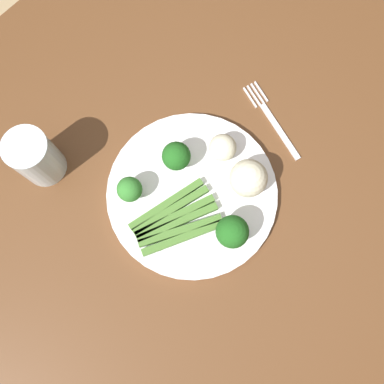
{
  "coord_description": "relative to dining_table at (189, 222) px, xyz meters",
  "views": [
    {
      "loc": [
        -0.1,
        -0.1,
        1.45
      ],
      "look_at": [
        0.03,
        0.02,
        0.76
      ],
      "focal_mm": 39.63,
      "sensor_mm": 36.0,
      "label": 1
    }
  ],
  "objects": [
    {
      "name": "cauliflower_left",
      "position": [
        0.1,
        -0.04,
        0.14
      ],
      "size": [
        0.06,
        0.06,
        0.06
      ],
      "primitive_type": "sphere",
      "color": "beige",
      "rests_on": "plate"
    },
    {
      "name": "broccoli_right",
      "position": [
        0.02,
        -0.08,
        0.14
      ],
      "size": [
        0.05,
        0.05,
        0.06
      ],
      "color": "#4C7F2B",
      "rests_on": "plate"
    },
    {
      "name": "ground_plane",
      "position": [
        0.0,
        0.0,
        -0.66
      ],
      "size": [
        6.0,
        6.0,
        0.02
      ],
      "primitive_type": "cube",
      "color": "tan"
    },
    {
      "name": "fork",
      "position": [
        0.23,
        0.01,
        0.09
      ],
      "size": [
        0.07,
        0.16,
        0.0
      ],
      "rotation": [
        0.0,
        0.0,
        1.27
      ],
      "color": "silver",
      "rests_on": "dining_table"
    },
    {
      "name": "broccoli_front_left",
      "position": [
        -0.04,
        0.09,
        0.13
      ],
      "size": [
        0.04,
        0.04,
        0.05
      ],
      "color": "#609E3D",
      "rests_on": "plate"
    },
    {
      "name": "broccoli_back_right",
      "position": [
        0.05,
        0.07,
        0.14
      ],
      "size": [
        0.05,
        0.05,
        0.06
      ],
      "color": "#4C7F2B",
      "rests_on": "plate"
    },
    {
      "name": "asparagus_bundle",
      "position": [
        -0.03,
        0.0,
        0.11
      ],
      "size": [
        0.16,
        0.12,
        0.01
      ],
      "rotation": [
        0.0,
        0.0,
        5.9
      ],
      "color": "#47752D",
      "rests_on": "plate"
    },
    {
      "name": "dining_table",
      "position": [
        0.0,
        0.0,
        0.0
      ],
      "size": [
        1.42,
        1.06,
        0.74
      ],
      "color": "brown",
      "rests_on": "ground_plane"
    },
    {
      "name": "plate",
      "position": [
        0.03,
        0.02,
        0.1
      ],
      "size": [
        0.29,
        0.29,
        0.01
      ],
      "primitive_type": "cylinder",
      "color": "white",
      "rests_on": "dining_table"
    },
    {
      "name": "cauliflower_front",
      "position": [
        0.12,
        0.03,
        0.13
      ],
      "size": [
        0.05,
        0.05,
        0.05
      ],
      "primitive_type": "sphere",
      "color": "beige",
      "rests_on": "plate"
    },
    {
      "name": "water_glass",
      "position": [
        -0.11,
        0.24,
        0.14
      ],
      "size": [
        0.07,
        0.07,
        0.1
      ],
      "primitive_type": "cylinder",
      "color": "silver",
      "rests_on": "dining_table"
    }
  ]
}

